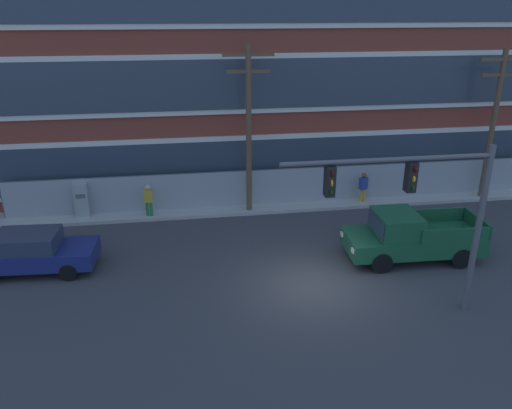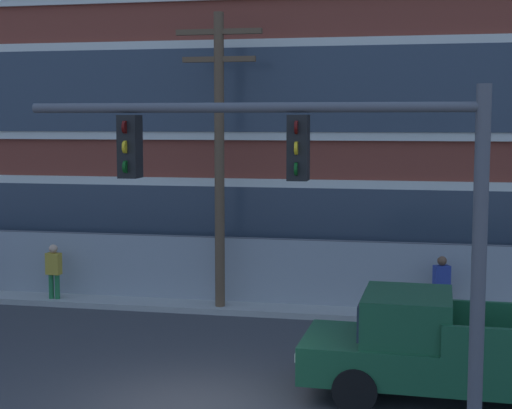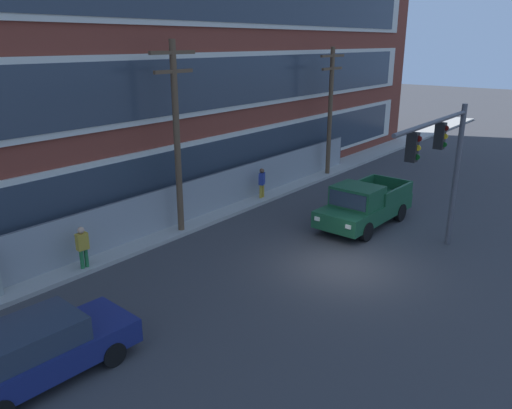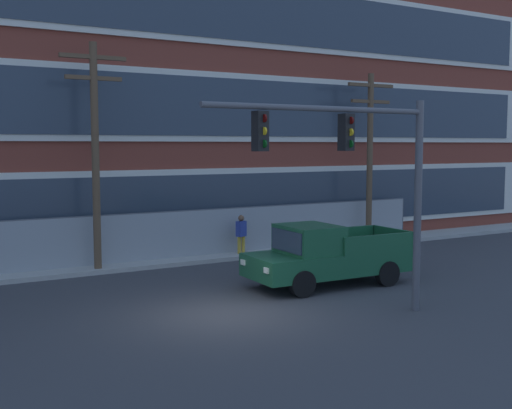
{
  "view_description": "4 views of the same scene",
  "coord_description": "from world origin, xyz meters",
  "px_view_note": "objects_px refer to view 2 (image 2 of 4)",
  "views": [
    {
      "loc": [
        -4.35,
        -15.08,
        9.35
      ],
      "look_at": [
        -1.51,
        3.2,
        1.96
      ],
      "focal_mm": 35.0,
      "sensor_mm": 36.0,
      "label": 1
    },
    {
      "loc": [
        3.75,
        -12.88,
        5.11
      ],
      "look_at": [
        0.79,
        1.86,
        3.49
      ],
      "focal_mm": 55.0,
      "sensor_mm": 36.0,
      "label": 2
    },
    {
      "loc": [
        -14.84,
        -7.72,
        7.78
      ],
      "look_at": [
        -0.36,
        3.71,
        1.73
      ],
      "focal_mm": 35.0,
      "sensor_mm": 36.0,
      "label": 3
    },
    {
      "loc": [
        -7.64,
        -14.61,
        4.42
      ],
      "look_at": [
        3.45,
        4.22,
        2.39
      ],
      "focal_mm": 45.0,
      "sensor_mm": 36.0,
      "label": 4
    }
  ],
  "objects_px": {
    "pedestrian_near_cabinet": "(441,284)",
    "pedestrian_by_fence": "(54,270)",
    "traffic_signal_mast": "(333,200)",
    "pickup_truck_dark_green": "(441,350)",
    "utility_pole_near_corner": "(219,149)"
  },
  "relations": [
    {
      "from": "pickup_truck_dark_green",
      "to": "utility_pole_near_corner",
      "type": "height_order",
      "value": "utility_pole_near_corner"
    },
    {
      "from": "utility_pole_near_corner",
      "to": "pedestrian_near_cabinet",
      "type": "xyz_separation_m",
      "value": [
        5.76,
        0.12,
        -3.38
      ]
    },
    {
      "from": "pedestrian_near_cabinet",
      "to": "pickup_truck_dark_green",
      "type": "bearing_deg",
      "value": -91.91
    },
    {
      "from": "traffic_signal_mast",
      "to": "pickup_truck_dark_green",
      "type": "distance_m",
      "value": 5.05
    },
    {
      "from": "utility_pole_near_corner",
      "to": "traffic_signal_mast",
      "type": "bearing_deg",
      "value": -67.15
    },
    {
      "from": "traffic_signal_mast",
      "to": "pedestrian_by_fence",
      "type": "xyz_separation_m",
      "value": [
        -8.65,
        9.23,
        -3.05
      ]
    },
    {
      "from": "utility_pole_near_corner",
      "to": "pedestrian_by_fence",
      "type": "height_order",
      "value": "utility_pole_near_corner"
    },
    {
      "from": "traffic_signal_mast",
      "to": "pickup_truck_dark_green",
      "type": "xyz_separation_m",
      "value": [
        1.65,
        3.64,
        -3.09
      ]
    },
    {
      "from": "pickup_truck_dark_green",
      "to": "pedestrian_by_fence",
      "type": "bearing_deg",
      "value": 151.52
    },
    {
      "from": "pickup_truck_dark_green",
      "to": "utility_pole_near_corner",
      "type": "relative_size",
      "value": 0.68
    },
    {
      "from": "utility_pole_near_corner",
      "to": "pedestrian_near_cabinet",
      "type": "distance_m",
      "value": 6.68
    },
    {
      "from": "pedestrian_near_cabinet",
      "to": "pedestrian_by_fence",
      "type": "distance_m",
      "value": 10.5
    },
    {
      "from": "pedestrian_by_fence",
      "to": "utility_pole_near_corner",
      "type": "bearing_deg",
      "value": 0.84
    },
    {
      "from": "traffic_signal_mast",
      "to": "pickup_truck_dark_green",
      "type": "bearing_deg",
      "value": 65.61
    },
    {
      "from": "traffic_signal_mast",
      "to": "pedestrian_near_cabinet",
      "type": "distance_m",
      "value": 10.07
    }
  ]
}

